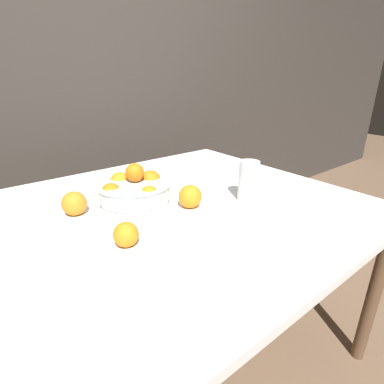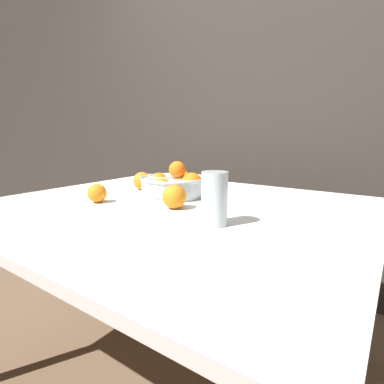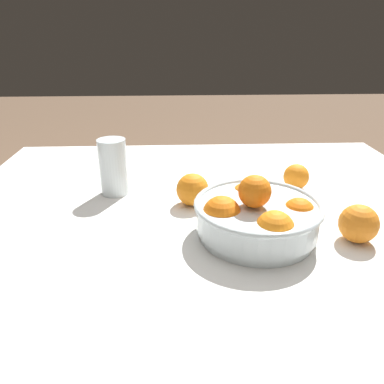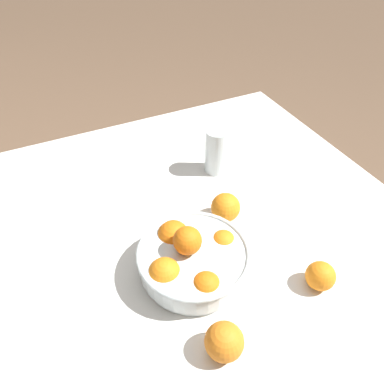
# 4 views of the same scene
# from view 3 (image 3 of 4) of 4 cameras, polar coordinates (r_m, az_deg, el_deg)

# --- Properties ---
(dining_table) EXTENTS (1.33, 1.16, 0.71)m
(dining_table) POSITION_cam_3_polar(r_m,az_deg,el_deg) (0.96, 2.68, -6.32)
(dining_table) COLOR white
(dining_table) RESTS_ON ground_plane
(fruit_bowl) EXTENTS (0.27, 0.27, 0.15)m
(fruit_bowl) POSITION_cam_3_polar(r_m,az_deg,el_deg) (0.82, 9.83, -3.64)
(fruit_bowl) COLOR silver
(fruit_bowl) RESTS_ON dining_table
(juice_glass) EXTENTS (0.08, 0.08, 0.15)m
(juice_glass) POSITION_cam_3_polar(r_m,az_deg,el_deg) (1.03, -11.87, 3.42)
(juice_glass) COLOR #F4A314
(juice_glass) RESTS_ON dining_table
(orange_loose_near_bowl) EXTENTS (0.08, 0.08, 0.08)m
(orange_loose_near_bowl) POSITION_cam_3_polar(r_m,az_deg,el_deg) (0.87, 24.05, -4.42)
(orange_loose_near_bowl) COLOR orange
(orange_loose_near_bowl) RESTS_ON dining_table
(orange_loose_front) EXTENTS (0.07, 0.07, 0.07)m
(orange_loose_front) POSITION_cam_3_polar(r_m,az_deg,el_deg) (1.09, 15.59, 2.28)
(orange_loose_front) COLOR orange
(orange_loose_front) RESTS_ON dining_table
(orange_loose_aside) EXTENTS (0.08, 0.08, 0.08)m
(orange_loose_aside) POSITION_cam_3_polar(r_m,az_deg,el_deg) (0.95, 0.08, 0.38)
(orange_loose_aside) COLOR orange
(orange_loose_aside) RESTS_ON dining_table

